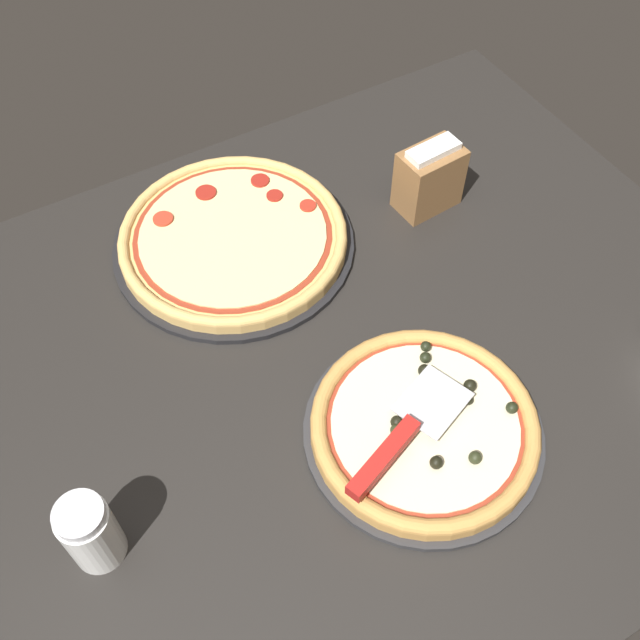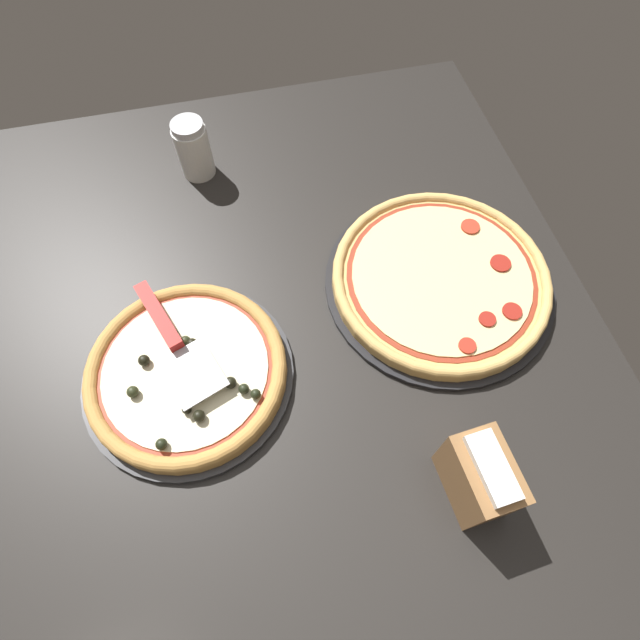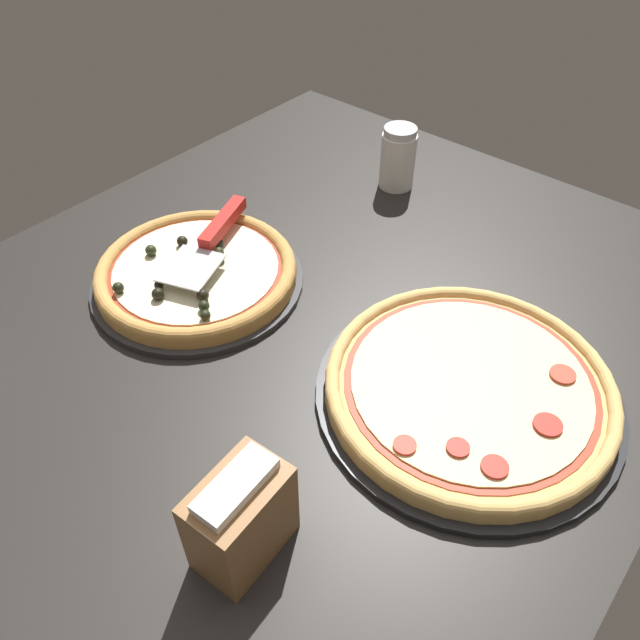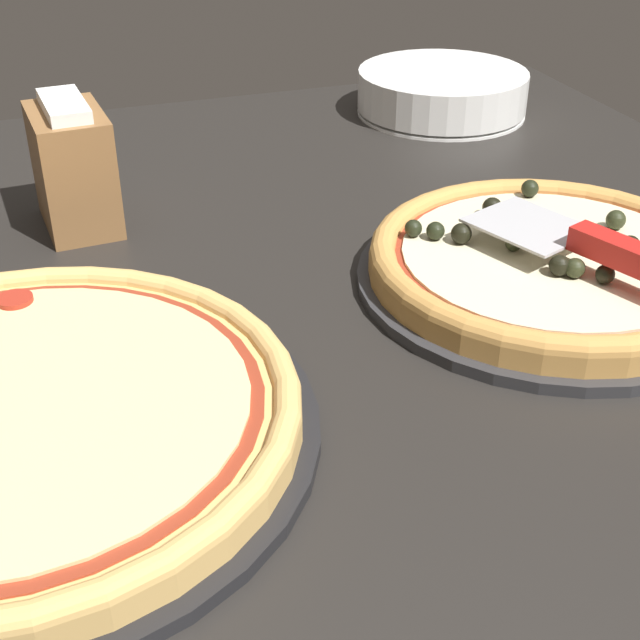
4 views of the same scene
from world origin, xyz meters
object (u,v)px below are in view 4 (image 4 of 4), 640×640
at_px(pizza_back, 15,414).
at_px(serving_spatula, 618,254).
at_px(pizza_front, 551,260).
at_px(napkin_holder, 73,167).
at_px(plate_stack, 442,92).

bearing_deg(pizza_back, serving_spatula, -88.68).
height_order(pizza_front, pizza_back, pizza_front).
distance_m(pizza_front, napkin_holder, 0.45).
xyz_separation_m(pizza_back, serving_spatula, (0.01, -0.46, 0.03)).
distance_m(pizza_back, napkin_holder, 0.34).
xyz_separation_m(serving_spatula, napkin_holder, (0.32, 0.38, 0.00)).
relative_size(serving_spatula, plate_stack, 1.04).
height_order(pizza_back, serving_spatula, serving_spatula).
distance_m(pizza_back, plate_stack, 0.77).
height_order(plate_stack, napkin_holder, napkin_holder).
height_order(pizza_front, plate_stack, plate_stack).
bearing_deg(napkin_holder, plate_stack, -68.26).
bearing_deg(plate_stack, napkin_holder, 111.74).
bearing_deg(pizza_back, pizza_front, -80.66).
bearing_deg(serving_spatula, pizza_front, 14.94).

